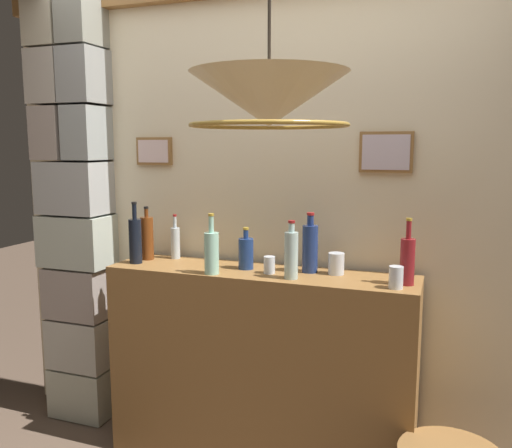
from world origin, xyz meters
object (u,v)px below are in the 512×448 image
object	(u,v)px
glass_tumbler_rocks	(269,265)
glass_tumbler_shot	(396,277)
pendant_lamp	(269,102)
liquor_bottle_brandy	(175,242)
liquor_bottle_scotch	(407,260)
glass_tumbler_highball	(336,264)
liquor_bottle_whiskey	(310,247)
liquor_bottle_vermouth	(246,253)
liquor_bottle_rum	(147,238)
liquor_bottle_vodka	(135,240)
liquor_bottle_bourbon	(291,254)
liquor_bottle_amaro	(212,252)

from	to	relation	value
glass_tumbler_rocks	glass_tumbler_shot	distance (m)	0.63
pendant_lamp	glass_tumbler_shot	bearing A→B (deg)	49.61
liquor_bottle_brandy	liquor_bottle_scotch	distance (m)	1.28
liquor_bottle_brandy	glass_tumbler_highball	distance (m)	0.93
liquor_bottle_whiskey	pendant_lamp	xyz separation A→B (m)	(0.01, -0.68, 0.67)
liquor_bottle_vermouth	pendant_lamp	size ratio (longest dim) A/B	0.37
liquor_bottle_rum	liquor_bottle_whiskey	size ratio (longest dim) A/B	0.99
liquor_bottle_vodka	liquor_bottle_rum	bearing A→B (deg)	85.77
liquor_bottle_vodka	liquor_bottle_rum	xyz separation A→B (m)	(0.01, 0.11, -0.01)
liquor_bottle_brandy	glass_tumbler_shot	bearing A→B (deg)	-10.58
glass_tumbler_rocks	glass_tumbler_highball	size ratio (longest dim) A/B	0.81
liquor_bottle_rum	liquor_bottle_brandy	world-z (taller)	liquor_bottle_rum
liquor_bottle_whiskey	pendant_lamp	distance (m)	0.95
liquor_bottle_bourbon	glass_tumbler_highball	size ratio (longest dim) A/B	2.63
liquor_bottle_brandy	liquor_bottle_vodka	bearing A→B (deg)	-128.91
liquor_bottle_whiskey	liquor_bottle_brandy	world-z (taller)	liquor_bottle_whiskey
liquor_bottle_rum	liquor_bottle_whiskey	bearing A→B (deg)	0.85
liquor_bottle_bourbon	pendant_lamp	bearing A→B (deg)	-83.55
glass_tumbler_highball	liquor_bottle_amaro	bearing A→B (deg)	-160.75
liquor_bottle_brandy	liquor_bottle_rum	bearing A→B (deg)	-151.68
liquor_bottle_amaro	glass_tumbler_highball	size ratio (longest dim) A/B	2.83
liquor_bottle_vermouth	liquor_bottle_brandy	world-z (taller)	liquor_bottle_brandy
glass_tumbler_shot	pendant_lamp	bearing A→B (deg)	-130.39
liquor_bottle_amaro	pendant_lamp	bearing A→B (deg)	-46.17
liquor_bottle_vermouth	glass_tumbler_highball	world-z (taller)	liquor_bottle_vermouth
liquor_bottle_brandy	glass_tumbler_shot	size ratio (longest dim) A/B	2.49
glass_tumbler_rocks	liquor_bottle_scotch	bearing A→B (deg)	0.75
liquor_bottle_rum	liquor_bottle_bourbon	xyz separation A→B (m)	(0.88, -0.14, -0.00)
liquor_bottle_vodka	liquor_bottle_amaro	size ratio (longest dim) A/B	1.10
liquor_bottle_vodka	glass_tumbler_shot	size ratio (longest dim) A/B	3.31
glass_tumbler_highball	glass_tumbler_shot	xyz separation A→B (m)	(0.30, -0.17, -0.00)
liquor_bottle_amaro	liquor_bottle_scotch	bearing A→B (deg)	7.09
liquor_bottle_rum	glass_tumbler_highball	distance (m)	1.07
liquor_bottle_amaro	glass_tumbler_shot	bearing A→B (deg)	2.08
pendant_lamp	liquor_bottle_vodka	bearing A→B (deg)	149.49
liquor_bottle_bourbon	glass_tumbler_shot	distance (m)	0.50
liquor_bottle_brandy	liquor_bottle_scotch	bearing A→B (deg)	-6.59
liquor_bottle_scotch	glass_tumbler_rocks	bearing A→B (deg)	-179.25
liquor_bottle_vodka	glass_tumbler_shot	bearing A→B (deg)	-2.09
liquor_bottle_whiskey	glass_tumbler_rocks	size ratio (longest dim) A/B	3.51
liquor_bottle_bourbon	glass_tumbler_rocks	bearing A→B (deg)	154.45
liquor_bottle_scotch	glass_tumbler_highball	bearing A→B (deg)	165.58
glass_tumbler_shot	liquor_bottle_bourbon	bearing A→B (deg)	178.60
liquor_bottle_rum	liquor_bottle_vermouth	xyz separation A→B (m)	(0.60, -0.03, -0.04)
liquor_bottle_rum	glass_tumbler_highball	world-z (taller)	liquor_bottle_rum
liquor_bottle_brandy	liquor_bottle_bourbon	bearing A→B (deg)	-16.39
liquor_bottle_amaro	liquor_bottle_scotch	distance (m)	0.94
liquor_bottle_vermouth	glass_tumbler_rocks	bearing A→B (deg)	-20.01
glass_tumbler_rocks	pendant_lamp	distance (m)	0.97
liquor_bottle_amaro	liquor_bottle_whiskey	distance (m)	0.49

